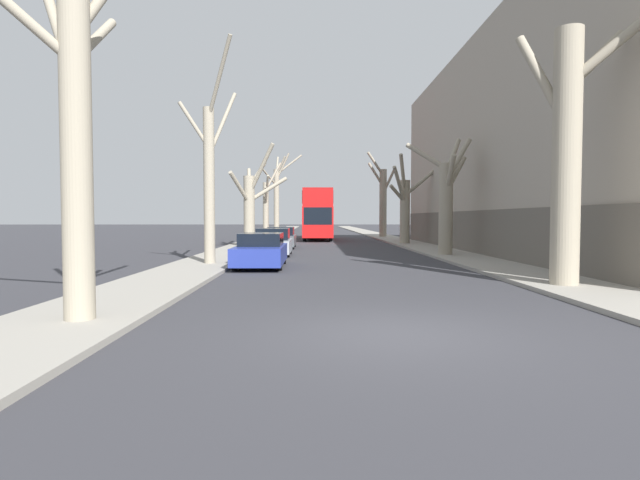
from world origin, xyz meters
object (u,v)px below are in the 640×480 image
at_px(street_tree_right_3, 383,200).
at_px(parked_car_2, 281,238).
at_px(street_tree_left_1, 210,176).
at_px(double_decker_bus, 317,212).
at_px(street_tree_right_1, 446,199).
at_px(street_tree_left_3, 266,208).
at_px(parked_car_1, 273,243).
at_px(street_tree_left_2, 251,203).
at_px(parked_car_0, 261,251).
at_px(street_tree_left_0, 75,114).
at_px(street_tree_left_4, 277,196).
at_px(street_tree_right_2, 405,206).
at_px(street_tree_right_0, 569,147).

bearing_deg(street_tree_right_3, parked_car_2, -118.41).
relative_size(street_tree_left_1, double_decker_bus, 0.85).
bearing_deg(street_tree_right_1, street_tree_left_1, -155.63).
relative_size(street_tree_left_3, parked_car_1, 1.74).
distance_m(street_tree_left_2, parked_car_1, 7.14).
height_order(double_decker_bus, parked_car_1, double_decker_bus).
xyz_separation_m(double_decker_bus, parked_car_0, (-2.51, -25.51, -1.87)).
xyz_separation_m(street_tree_right_1, parked_car_2, (-8.95, 7.37, -2.29)).
height_order(street_tree_left_0, street_tree_left_1, street_tree_left_1).
bearing_deg(parked_car_0, street_tree_left_3, 94.75).
height_order(street_tree_left_4, parked_car_1, street_tree_left_4).
distance_m(street_tree_left_2, street_tree_right_2, 11.63).
distance_m(street_tree_right_2, parked_car_1, 14.01).
distance_m(street_tree_right_3, parked_car_0, 31.08).
bearing_deg(double_decker_bus, street_tree_right_3, 31.73).
xyz_separation_m(street_tree_left_2, parked_car_2, (1.94, 0.16, -2.33)).
bearing_deg(street_tree_left_4, double_decker_bus, -66.35).
height_order(street_tree_left_0, parked_car_1, street_tree_left_0).
bearing_deg(street_tree_left_1, double_decker_bus, 79.56).
bearing_deg(street_tree_left_1, street_tree_left_2, 89.18).
relative_size(street_tree_left_1, street_tree_right_2, 1.35).
relative_size(street_tree_right_2, street_tree_right_3, 0.78).
xyz_separation_m(street_tree_left_0, street_tree_right_2, (11.20, 27.60, -0.97)).
height_order(street_tree_left_0, street_tree_right_3, street_tree_right_3).
relative_size(street_tree_right_0, double_decker_bus, 0.76).
distance_m(street_tree_left_0, street_tree_left_3, 34.65).
xyz_separation_m(street_tree_left_4, street_tree_right_1, (10.80, -30.04, -1.52)).
bearing_deg(street_tree_right_1, street_tree_left_0, -124.47).
bearing_deg(parked_car_0, street_tree_right_1, 31.21).
bearing_deg(street_tree_left_3, street_tree_right_0, -69.71).
bearing_deg(double_decker_bus, parked_car_1, -97.40).
height_order(street_tree_left_0, street_tree_left_3, street_tree_left_0).
distance_m(street_tree_left_3, street_tree_right_0, 32.14).
bearing_deg(street_tree_left_3, street_tree_left_0, -90.45).
relative_size(street_tree_left_3, street_tree_right_1, 1.11).
xyz_separation_m(street_tree_right_3, double_decker_bus, (-6.56, -4.06, -1.27)).
bearing_deg(street_tree_right_0, street_tree_left_2, 120.29).
xyz_separation_m(street_tree_left_3, street_tree_right_0, (11.14, -30.13, 1.02)).
relative_size(street_tree_left_2, parked_car_0, 1.46).
bearing_deg(parked_car_0, street_tree_left_4, 92.99).
distance_m(street_tree_right_3, parked_car_1, 25.29).
distance_m(street_tree_left_3, street_tree_left_4, 11.82).
relative_size(street_tree_left_1, street_tree_left_2, 1.33).
height_order(street_tree_left_3, parked_car_1, street_tree_left_3).
bearing_deg(street_tree_right_0, parked_car_1, 126.15).
height_order(street_tree_right_2, parked_car_0, street_tree_right_2).
height_order(parked_car_1, parked_car_2, parked_car_1).
bearing_deg(street_tree_right_1, street_tree_left_3, 120.81).
xyz_separation_m(street_tree_right_1, street_tree_right_3, (0.12, 24.14, 0.85)).
bearing_deg(street_tree_right_0, street_tree_left_3, 110.29).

